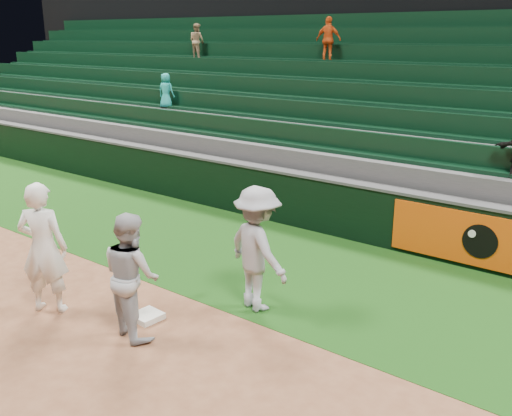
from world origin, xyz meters
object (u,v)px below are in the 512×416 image
Objects in this scene: first_baseman at (43,248)px; base_coach at (258,249)px; baserunner at (132,275)px; first_base at (147,316)px.

base_coach is (2.57, 2.10, -0.04)m from first_baseman.
first_baseman is at bearing 26.25° from baserunner.
baserunner is 1.98m from base_coach.
first_base is 1.92m from first_baseman.
baserunner reaches higher than first_base.
base_coach reaches higher than first_base.
first_base is 0.98m from baserunner.
first_base is at bearing 67.30° from base_coach.
base_coach is (0.92, 1.75, 0.08)m from baserunner.
first_base is 2.00m from base_coach.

